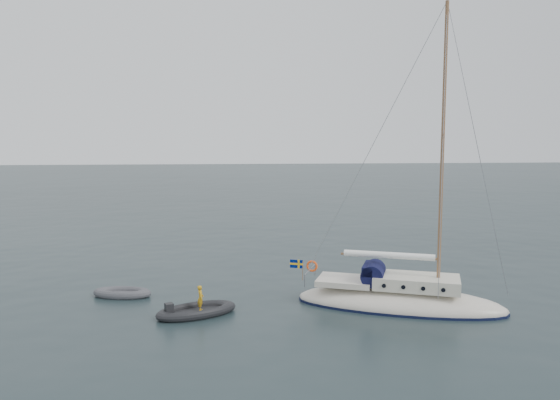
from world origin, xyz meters
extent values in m
plane|color=black|center=(0.00, 0.00, 0.00)|extent=(300.00, 300.00, 0.00)
ellipsoid|color=beige|center=(3.04, -1.64, 0.16)|extent=(9.74, 3.03, 1.62)
cube|color=beige|center=(3.80, -1.64, 1.28)|extent=(3.90, 2.06, 0.60)
cube|color=beige|center=(0.45, -1.64, 1.10)|extent=(2.60, 2.06, 0.27)
cylinder|color=black|center=(1.80, -1.64, 1.58)|extent=(1.04, 1.79, 1.04)
cube|color=black|center=(1.58, -1.64, 1.79)|extent=(0.49, 1.79, 0.43)
cylinder|color=brown|center=(4.78, -1.64, 7.47)|extent=(0.16, 0.16, 12.99)
cylinder|color=brown|center=(4.78, -1.64, 8.12)|extent=(0.05, 2.38, 0.05)
cylinder|color=brown|center=(2.50, -1.64, 2.44)|extent=(4.55, 0.11, 0.11)
cylinder|color=white|center=(2.50, -1.64, 2.49)|extent=(4.23, 0.30, 0.30)
cylinder|color=gray|center=(-1.29, -1.64, 1.57)|extent=(0.04, 2.38, 0.04)
torus|color=#FF5519|center=(-1.34, -0.99, 1.57)|extent=(0.58, 0.11, 0.58)
cylinder|color=brown|center=(-1.67, -1.64, 1.46)|extent=(0.03, 0.03, 0.97)
cube|color=#001467|center=(-1.99, -1.64, 1.79)|extent=(0.65, 0.02, 0.41)
cube|color=yellow|center=(-1.99, -1.64, 1.79)|extent=(0.67, 0.03, 0.10)
cube|color=yellow|center=(-1.87, -1.64, 1.79)|extent=(0.10, 0.03, 0.43)
cylinder|color=black|center=(2.39, -0.60, 1.28)|extent=(0.19, 0.06, 0.19)
cylinder|color=black|center=(2.39, -2.68, 1.28)|extent=(0.19, 0.06, 0.19)
cylinder|color=black|center=(3.26, -0.60, 1.28)|extent=(0.19, 0.06, 0.19)
cylinder|color=black|center=(3.26, -2.68, 1.28)|extent=(0.19, 0.06, 0.19)
cylinder|color=black|center=(4.13, -0.60, 1.28)|extent=(0.19, 0.06, 0.19)
cylinder|color=black|center=(4.13, -2.68, 1.28)|extent=(0.19, 0.06, 0.19)
cylinder|color=black|center=(4.99, -0.60, 1.28)|extent=(0.19, 0.06, 0.19)
cylinder|color=black|center=(4.99, -2.68, 1.28)|extent=(0.19, 0.06, 0.19)
cube|color=#535258|center=(-10.35, 1.58, 0.13)|extent=(1.83, 0.75, 0.11)
cube|color=black|center=(-6.46, -1.76, 0.14)|extent=(2.36, 0.98, 0.12)
cube|color=black|center=(-7.74, -1.76, 0.44)|extent=(0.34, 0.34, 0.59)
imported|color=#C69017|center=(-6.27, -1.76, 0.76)|extent=(0.42, 0.50, 1.17)
camera|label=1|loc=(-5.22, -26.02, 7.94)|focal=35.00mm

